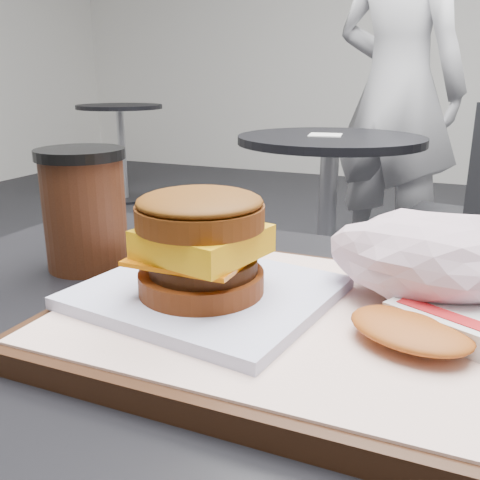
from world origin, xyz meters
name	(u,v)px	position (x,y,z in m)	size (l,w,h in m)	color
serving_tray	(302,323)	(0.03, 0.03, 0.78)	(0.38, 0.28, 0.02)	black
breakfast_sandwich	(203,255)	(-0.05, 0.01, 0.83)	(0.21, 0.20, 0.09)	white
hash_brown	(437,326)	(0.13, 0.02, 0.80)	(0.13, 0.12, 0.02)	silver
crumpled_wrapper	(433,258)	(0.12, 0.09, 0.83)	(0.16, 0.13, 0.07)	silver
coffee_cup	(84,206)	(-0.23, 0.09, 0.84)	(0.09, 0.09, 0.13)	#3D1C0E
neighbor_table	(328,188)	(-0.35, 1.65, 0.55)	(0.70, 0.70, 0.75)	black
napkin	(325,135)	(-0.37, 1.65, 0.75)	(0.12, 0.12, 0.00)	white
patron	(396,90)	(-0.22, 2.34, 0.90)	(0.66, 0.43, 1.80)	silver
bg_table_mid	(121,129)	(-2.40, 3.20, 0.56)	(0.66, 0.66, 0.75)	black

